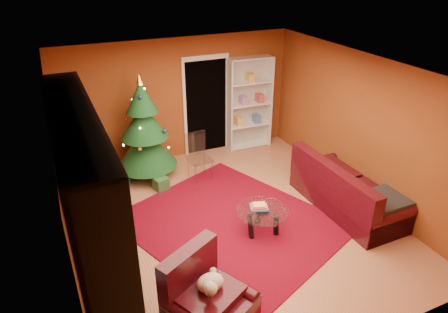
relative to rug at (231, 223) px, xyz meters
name	(u,v)px	position (x,y,z in m)	size (l,w,h in m)	color
floor	(233,222)	(0.07, 0.06, -0.03)	(5.00, 5.50, 0.05)	#AA6743
ceiling	(235,69)	(0.07, 0.06, 2.62)	(5.00, 5.50, 0.05)	silver
wall_back	(179,100)	(0.07, 2.84, 1.29)	(5.00, 0.05, 2.60)	brown
wall_left	(63,187)	(-2.45, 0.06, 1.29)	(0.05, 5.50, 2.60)	brown
wall_right	(362,127)	(2.60, 0.06, 1.29)	(0.05, 5.50, 2.60)	brown
doorway	(206,107)	(0.67, 2.79, 1.04)	(1.06, 0.60, 2.16)	black
rug	(231,223)	(0.00, 0.00, 0.00)	(2.84, 3.31, 0.02)	maroon
media_unit	(89,209)	(-2.20, -0.58, 1.27)	(0.51, 3.34, 2.56)	black
christmas_tree	(144,129)	(-0.87, 2.18, 1.02)	(1.20, 1.20, 2.13)	#103F1A
gift_box_teal	(122,177)	(-1.42, 2.08, 0.14)	(0.29, 0.29, 0.29)	teal
gift_box_green	(161,184)	(-0.77, 1.55, 0.12)	(0.25, 0.25, 0.25)	#275A2B
gift_box_red	(136,162)	(-1.01, 2.65, 0.11)	(0.24, 0.24, 0.24)	#A51322
white_bookshelf	(249,104)	(1.65, 2.63, 1.04)	(1.00, 0.36, 2.15)	white
armchair	(211,298)	(-1.06, -1.71, 0.37)	(0.97, 0.97, 0.76)	#34080F
dog	(210,283)	(-1.04, -1.64, 0.56)	(0.40, 0.30, 0.25)	beige
sofa	(349,185)	(2.09, -0.37, 0.46)	(2.16, 0.97, 0.93)	#34080F
coffee_table	(262,221)	(0.36, -0.40, 0.22)	(0.86, 0.86, 0.54)	gray
acrylic_chair	(200,159)	(0.07, 1.65, 0.42)	(0.44, 0.48, 0.86)	#66605B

